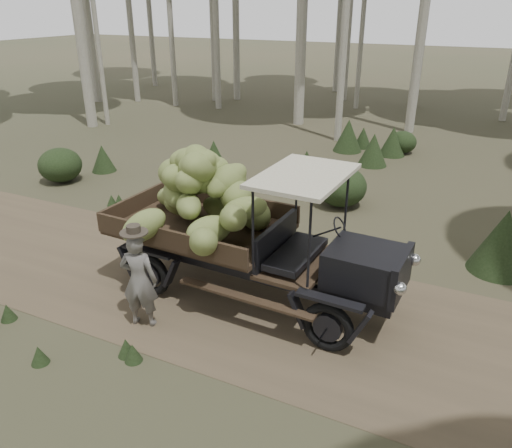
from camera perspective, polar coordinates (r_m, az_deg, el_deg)
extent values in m
plane|color=#473D2B|center=(8.98, -0.55, -8.91)|extent=(120.00, 120.00, 0.00)
cube|color=brown|center=(8.98, -0.55, -8.88)|extent=(70.00, 4.00, 0.01)
cube|color=black|center=(8.03, 12.13, -4.75)|extent=(1.13, 1.08, 0.60)
cube|color=black|center=(7.92, 16.28, -5.65)|extent=(0.15, 1.09, 0.68)
cube|color=black|center=(8.45, 2.28, -1.85)|extent=(0.15, 1.53, 0.60)
cube|color=#38281C|center=(9.19, -6.30, -0.49)|extent=(3.13, 2.08, 0.09)
cube|color=#38281C|center=(9.87, -3.19, 2.63)|extent=(3.05, 0.19, 0.35)
cube|color=#38281C|center=(8.40, -10.09, -1.72)|extent=(3.05, 0.19, 0.35)
cube|color=#38281C|center=(10.00, -13.63, 2.25)|extent=(0.14, 1.96, 0.35)
cube|color=beige|center=(7.81, 5.54, 5.52)|extent=(1.33, 1.90, 0.07)
cube|color=black|center=(9.17, 1.22, -3.30)|extent=(5.01, 0.31, 0.20)
cube|color=black|center=(8.52, -1.32, -5.56)|extent=(5.01, 0.31, 0.20)
torus|color=black|center=(9.15, 12.05, -5.81)|extent=(0.83, 0.18, 0.83)
torus|color=black|center=(7.73, 8.20, -11.59)|extent=(0.83, 0.18, 0.83)
torus|color=black|center=(10.41, -5.96, -1.52)|extent=(0.83, 0.18, 0.83)
torus|color=black|center=(9.19, -11.99, -5.65)|extent=(0.83, 0.18, 0.83)
sphere|color=beige|center=(8.32, 17.67, -3.93)|extent=(0.20, 0.20, 0.20)
sphere|color=beige|center=(7.46, 16.13, -7.11)|extent=(0.20, 0.20, 0.20)
ellipsoid|color=olive|center=(8.28, -5.39, -0.73)|extent=(0.83, 0.95, 0.48)
ellipsoid|color=olive|center=(9.47, -7.28, 4.58)|extent=(0.97, 0.85, 0.53)
ellipsoid|color=olive|center=(9.02, -8.34, 5.21)|extent=(0.72, 1.14, 0.84)
ellipsoid|color=olive|center=(8.80, -6.87, 7.39)|extent=(1.01, 1.06, 0.67)
ellipsoid|color=olive|center=(9.95, -8.45, 3.51)|extent=(0.47, 0.80, 0.49)
ellipsoid|color=olive|center=(8.36, -1.23, 1.80)|extent=(0.87, 0.79, 0.46)
ellipsoid|color=olive|center=(9.19, -9.09, 5.75)|extent=(0.93, 0.71, 0.67)
ellipsoid|color=olive|center=(8.95, -6.94, 7.11)|extent=(1.06, 0.84, 0.55)
ellipsoid|color=olive|center=(9.44, -8.51, 2.21)|extent=(0.66, 0.96, 0.69)
ellipsoid|color=olive|center=(8.74, -2.35, 3.33)|extent=(0.89, 0.96, 0.69)
ellipsoid|color=olive|center=(8.53, -7.60, 4.85)|extent=(0.62, 0.87, 0.67)
ellipsoid|color=olive|center=(8.89, -6.99, 6.93)|extent=(0.97, 0.68, 0.70)
ellipsoid|color=olive|center=(9.00, -0.03, 1.09)|extent=(0.89, 0.91, 0.58)
ellipsoid|color=olive|center=(8.09, -2.62, 0.69)|extent=(0.94, 1.09, 0.75)
ellipsoid|color=olive|center=(8.85, -3.16, 5.03)|extent=(0.61, 0.87, 0.60)
ellipsoid|color=olive|center=(8.57, -6.53, 6.48)|extent=(0.71, 1.08, 0.80)
ellipsoid|color=olive|center=(9.25, -4.07, 1.74)|extent=(0.91, 0.59, 0.47)
ellipsoid|color=olive|center=(9.05, -2.23, 3.75)|extent=(0.91, 0.94, 0.68)
ellipsoid|color=olive|center=(8.97, -5.21, 5.96)|extent=(0.95, 0.96, 0.74)
ellipsoid|color=olive|center=(8.59, -6.74, 6.88)|extent=(0.91, 0.62, 0.69)
ellipsoid|color=olive|center=(9.80, -8.25, 2.77)|extent=(0.98, 0.86, 0.57)
ellipsoid|color=olive|center=(9.22, -9.13, 3.44)|extent=(0.95, 0.95, 0.51)
ellipsoid|color=olive|center=(8.82, -5.38, 4.93)|extent=(0.74, 0.94, 0.58)
ellipsoid|color=olive|center=(8.73, -6.87, 7.05)|extent=(0.88, 0.58, 0.58)
ellipsoid|color=olive|center=(9.93, -9.67, 3.14)|extent=(0.78, 0.49, 0.55)
ellipsoid|color=olive|center=(8.57, -7.69, 2.03)|extent=(0.89, 0.99, 0.53)
ellipsoid|color=olive|center=(8.77, -3.35, 5.00)|extent=(0.75, 1.10, 0.72)
ellipsoid|color=olive|center=(8.55, -12.71, -0.20)|extent=(1.04, 0.96, 0.82)
ellipsoid|color=olive|center=(7.88, -6.00, -2.03)|extent=(0.87, 0.99, 0.76)
imported|color=#625E5A|center=(8.22, -13.21, -6.30)|extent=(0.69, 0.55, 1.64)
cylinder|color=#352E25|center=(7.83, -13.78, -0.96)|extent=(0.54, 0.54, 0.02)
cylinder|color=#352E25|center=(7.81, -13.82, -0.59)|extent=(0.27, 0.27, 0.13)
ellipsoid|color=#233319|center=(15.80, -21.48, 6.30)|extent=(1.24, 1.24, 0.99)
cone|color=#233319|center=(17.98, 15.36, 9.10)|extent=(0.90, 0.90, 1.00)
ellipsoid|color=#233319|center=(18.39, 16.39, 8.97)|extent=(0.97, 0.97, 0.77)
cone|color=#233319|center=(16.68, 13.26, 8.28)|extent=(0.94, 0.94, 1.05)
cone|color=#233319|center=(18.78, 12.13, 9.64)|extent=(0.67, 0.67, 0.75)
cone|color=#233319|center=(13.76, 5.73, 5.87)|extent=(1.11, 1.11, 1.23)
ellipsoid|color=#233319|center=(13.07, 9.73, 4.26)|extent=(1.30, 1.30, 1.04)
cone|color=#233319|center=(18.18, 10.48, 9.93)|extent=(1.02, 1.02, 1.13)
cone|color=#233319|center=(10.78, 26.38, -1.75)|extent=(1.17, 1.17, 1.30)
cone|color=#233319|center=(15.19, -4.81, 7.45)|extent=(1.01, 1.01, 1.12)
cone|color=#233319|center=(16.40, -17.10, 7.21)|extent=(0.76, 0.76, 0.84)
cone|color=#233319|center=(12.52, -7.47, 1.63)|extent=(0.27, 0.27, 0.30)
cone|color=#233319|center=(7.82, -13.89, -14.07)|extent=(0.27, 0.27, 0.30)
cone|color=#233319|center=(13.22, -13.58, 2.38)|extent=(0.27, 0.27, 0.30)
cone|color=#233319|center=(13.53, -15.38, 2.68)|extent=(0.27, 0.27, 0.30)
cone|color=#233319|center=(13.57, -16.17, 2.65)|extent=(0.27, 0.27, 0.30)
cone|color=#233319|center=(10.55, 5.16, -2.71)|extent=(0.27, 0.27, 0.30)
cone|color=#233319|center=(9.42, -26.52, -8.99)|extent=(0.27, 0.27, 0.30)
cone|color=#233319|center=(10.90, 0.95, -1.70)|extent=(0.27, 0.27, 0.30)
cone|color=#233319|center=(10.84, 4.64, -1.92)|extent=(0.27, 0.27, 0.30)
cone|color=#233319|center=(10.41, 9.39, -3.36)|extent=(0.27, 0.27, 0.30)
cone|color=#233319|center=(8.21, -23.55, -13.54)|extent=(0.27, 0.27, 0.30)
cone|color=#233319|center=(7.95, -14.62, -13.46)|extent=(0.27, 0.27, 0.30)
cone|color=#233319|center=(10.98, 0.96, -1.48)|extent=(0.27, 0.27, 0.30)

